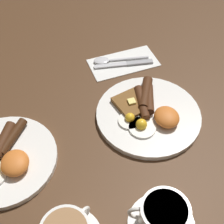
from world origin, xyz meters
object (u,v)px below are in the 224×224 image
Objects in this scene: teacup_near at (163,218)px; spoon at (107,60)px; breakfast_plate_near at (148,113)px; knife at (127,64)px; breakfast_plate_far at (5,158)px.

teacup_near is 0.55m from spoon.
teacup_near reaches higher than breakfast_plate_near.
spoon is at bearing -2.86° from teacup_near.
breakfast_plate_near reaches higher than knife.
breakfast_plate_near is at bearing 108.77° from spoon.
breakfast_plate_near is 1.10× the size of breakfast_plate_far.
breakfast_plate_far is at bearing 49.11° from spoon.
teacup_near reaches higher than spoon.
spoon is (0.29, -0.33, -0.00)m from breakfast_plate_far.
spoon is (0.25, 0.05, -0.01)m from breakfast_plate_near.
teacup_near reaches higher than breakfast_plate_far.
breakfast_plate_near is at bearing -14.50° from teacup_near.
spoon is (0.54, -0.03, -0.03)m from teacup_near.
knife is at bearing -56.09° from breakfast_plate_far.
teacup_near is (-0.25, -0.31, 0.03)m from breakfast_plate_far.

